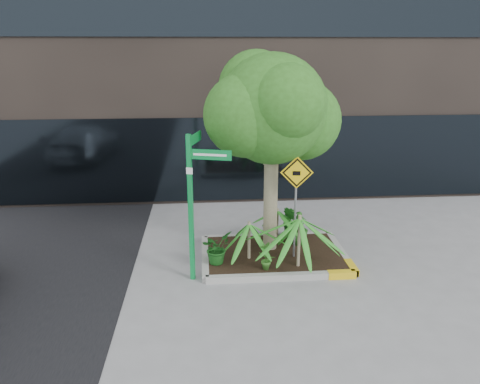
{
  "coord_description": "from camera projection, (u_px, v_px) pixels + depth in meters",
  "views": [
    {
      "loc": [
        -1.39,
        -9.59,
        4.72
      ],
      "look_at": [
        -0.6,
        0.2,
        1.67
      ],
      "focal_mm": 35.0,
      "sensor_mm": 36.0,
      "label": 1
    }
  ],
  "objects": [
    {
      "name": "shrub_c",
      "position": [
        267.0,
        255.0,
        9.96
      ],
      "size": [
        0.43,
        0.43,
        0.67
      ],
      "primitive_type": "imported",
      "rotation": [
        0.0,
        0.0,
        3.4
      ],
      "color": "#316A21",
      "rests_on": "planter"
    },
    {
      "name": "cattle_sign",
      "position": [
        296.0,
        190.0,
        10.22
      ],
      "size": [
        0.72,
        0.12,
        2.34
      ],
      "rotation": [
        0.0,
        0.0,
        -0.09
      ],
      "color": "slate",
      "rests_on": "ground"
    },
    {
      "name": "planter",
      "position": [
        275.0,
        254.0,
        10.89
      ],
      "size": [
        3.35,
        2.36,
        0.15
      ],
      "color": "#9E9E99",
      "rests_on": "ground"
    },
    {
      "name": "palm_left",
      "position": [
        249.0,
        224.0,
        10.34
      ],
      "size": [
        0.99,
        0.99,
        1.1
      ],
      "color": "#9B9070",
      "rests_on": "ground"
    },
    {
      "name": "street_sign_post",
      "position": [
        194.0,
        192.0,
        9.44
      ],
      "size": [
        0.89,
        1.07,
        3.11
      ],
      "rotation": [
        0.0,
        0.0,
        -0.28
      ],
      "color": "#0D8F3E",
      "rests_on": "ground"
    },
    {
      "name": "shrub_d",
      "position": [
        291.0,
        222.0,
        11.62
      ],
      "size": [
        0.56,
        0.56,
        0.83
      ],
      "primitive_type": "imported",
      "rotation": [
        0.0,
        0.0,
        4.99
      ],
      "color": "#1C601B",
      "rests_on": "planter"
    },
    {
      "name": "ground",
      "position": [
        267.0,
        264.0,
        10.64
      ],
      "size": [
        80.0,
        80.0,
        0.0
      ],
      "primitive_type": "plane",
      "color": "gray",
      "rests_on": "ground"
    },
    {
      "name": "tree",
      "position": [
        272.0,
        109.0,
        10.19
      ],
      "size": [
        3.13,
        2.77,
        4.69
      ],
      "color": "#9B9070",
      "rests_on": "ground"
    },
    {
      "name": "shrub_b",
      "position": [
        298.0,
        227.0,
        11.26
      ],
      "size": [
        0.53,
        0.53,
        0.86
      ],
      "primitive_type": "imported",
      "rotation": [
        0.0,
        0.0,
        1.68
      ],
      "color": "#21591A",
      "rests_on": "planter"
    },
    {
      "name": "shrub_a",
      "position": [
        216.0,
        248.0,
        10.26
      ],
      "size": [
        0.89,
        0.89,
        0.71
      ],
      "primitive_type": "imported",
      "rotation": [
        0.0,
        0.0,
        0.95
      ],
      "color": "#164F17",
      "rests_on": "planter"
    },
    {
      "name": "palm_front",
      "position": [
        300.0,
        219.0,
        9.89
      ],
      "size": [
        1.32,
        1.32,
        1.47
      ],
      "color": "#9B9070",
      "rests_on": "ground"
    },
    {
      "name": "palm_back",
      "position": [
        277.0,
        210.0,
        11.46
      ],
      "size": [
        0.89,
        0.89,
        0.99
      ],
      "color": "#9B9070",
      "rests_on": "ground"
    }
  ]
}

